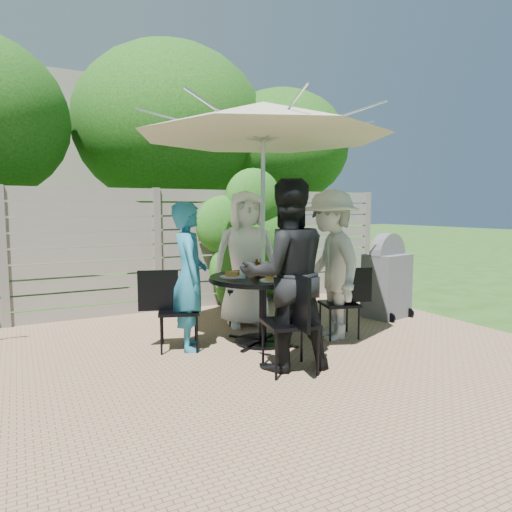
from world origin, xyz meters
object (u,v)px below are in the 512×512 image
glass_front (279,273)px  glass_right (282,268)px  person_right (331,265)px  plate_front (272,279)px  chair_back (244,302)px  person_front (286,275)px  umbrella (263,120)px  person_left (189,277)px  syrup_jug (257,269)px  chair_front (290,343)px  plate_left (232,275)px  glass_back (248,267)px  coffee_cup (266,268)px  person_back (246,259)px  bbq_grill (387,280)px  plate_back (255,270)px  plate_right (293,273)px  chair_right (340,317)px  glass_left (243,272)px  patio_table (263,297)px  chair_left (178,326)px

glass_front → glass_right: (0.23, 0.32, 0.00)m
person_right → glass_right: (-0.53, 0.23, -0.03)m
plate_front → glass_front: (0.12, 0.07, 0.05)m
chair_back → person_front: size_ratio=0.54×
umbrella → person_front: size_ratio=1.83×
person_left → person_front: person_front is taller
glass_front → syrup_jug: size_ratio=0.88×
glass_right → chair_front: bearing=-116.6°
chair_back → plate_left: bearing=-14.5°
glass_back → syrup_jug: syrup_jug is taller
person_left → glass_back: person_left is taller
plate_front → coffee_cup: bearing=67.2°
glass_front → person_back: bearing=82.5°
person_left → bbq_grill: bearing=-75.1°
person_front → glass_right: 0.97m
chair_front → glass_front: chair_front is taller
chair_front → glass_right: bearing=-15.0°
plate_back → plate_right: (0.27, -0.43, 0.00)m
chair_right → coffee_cup: bearing=-11.2°
umbrella → coffee_cup: 1.68m
glass_front → syrup_jug: (-0.09, 0.34, 0.01)m
person_front → plate_left: 0.91m
person_back → plate_right: (0.16, -0.89, -0.08)m
plate_back → plate_left: 0.51m
chair_right → plate_back: 1.17m
glass_left → glass_back: bearing=54.0°
person_front → chair_right: bearing=-139.3°
patio_table → glass_left: bearing=-171.0°
chair_left → plate_left: 0.81m
person_back → person_right: size_ratio=1.01×
plate_right → person_front: bearing=-126.5°
umbrella → chair_back: size_ratio=3.41×
glass_front → bbq_grill: (2.10, 0.56, -0.31)m
glass_back → coffee_cup: glass_back is taller
person_left → chair_right: (1.75, -0.40, -0.56)m
patio_table → coffee_cup: bearing=52.6°
bbq_grill → plate_right: bearing=179.5°
chair_right → plate_left: bearing=3.1°
person_front → person_back: bearing=-90.0°
plate_back → coffee_cup: size_ratio=2.17×
chair_back → coffee_cup: bearing=13.5°
chair_back → person_back: bearing=5.3°
person_left → glass_right: person_left is taller
chair_right → bbq_grill: (1.21, 0.50, 0.30)m
glass_front → plate_right: bearing=32.5°
glass_front → bbq_grill: bearing=14.9°
coffee_cup → bbq_grill: size_ratio=0.10×
plate_front → bbq_grill: bearing=15.9°
glass_left → coffee_cup: glass_left is taller
plate_right → glass_front: glass_front is taller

